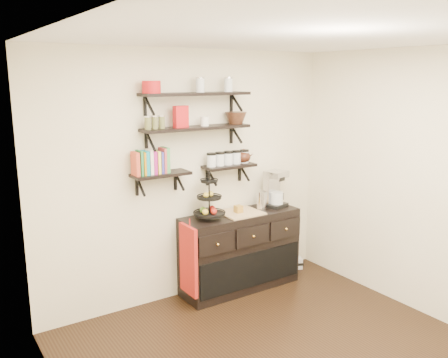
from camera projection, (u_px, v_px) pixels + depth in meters
The scene contains 22 objects.
ceiling at pixel (306, 36), 3.46m from camera, with size 3.50×3.50×0.02m, color white.
back_wall at pixel (191, 176), 5.17m from camera, with size 3.50×0.02×2.70m, color white.
left_wall at pixel (78, 259), 2.80m from camera, with size 0.02×3.50×2.70m, color white.
right_wall at pixel (432, 186), 4.68m from camera, with size 0.02×3.50×2.70m, color white.
shelf_top at pixel (196, 94), 4.88m from camera, with size 1.20×0.27×0.23m.
shelf_mid at pixel (196, 128), 4.95m from camera, with size 1.20×0.27×0.23m.
shelf_low_left at pixel (161, 175), 4.83m from camera, with size 0.60×0.25×0.23m.
shelf_low_right at pixel (229, 167), 5.28m from camera, with size 0.60×0.25×0.23m.
cookbooks at pixel (152, 163), 4.76m from camera, with size 0.36×0.15×0.26m.
glass_canisters at pixel (228, 159), 5.26m from camera, with size 0.54×0.10×0.13m.
sideboard at pixel (240, 251), 5.44m from camera, with size 1.40×0.50×0.92m.
fruit_stand at pixel (209, 204), 5.09m from camera, with size 0.34×0.34×0.50m.
candle at pixel (238, 209), 5.32m from camera, with size 0.08×0.08×0.08m, color olive.
coffee_maker at pixel (274, 189), 5.60m from camera, with size 0.28×0.28×0.43m.
thermal_carafe at pixel (262, 201), 5.46m from camera, with size 0.11×0.11×0.22m, color silver.
apron at pixel (189, 260), 4.95m from camera, with size 0.04×0.32×0.75m, color maroon.
radio at pixel (291, 262), 6.07m from camera, with size 0.30×0.24×0.16m.
recipe_box at pixel (181, 117), 4.82m from camera, with size 0.16×0.06×0.22m, color red.
walnut_bowl at pixel (236, 118), 5.20m from camera, with size 0.24×0.24×0.13m, color black, non-canonical shape.
ramekins at pixel (205, 121), 4.99m from camera, with size 0.09×0.09×0.10m, color white.
teapot at pixel (244, 156), 5.37m from camera, with size 0.21×0.16×0.16m, color #391B11, non-canonical shape.
red_pot at pixel (151, 87), 4.59m from camera, with size 0.18×0.18×0.12m, color red.
Camera 1 is at (-2.48, -2.68, 2.40)m, focal length 38.00 mm.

